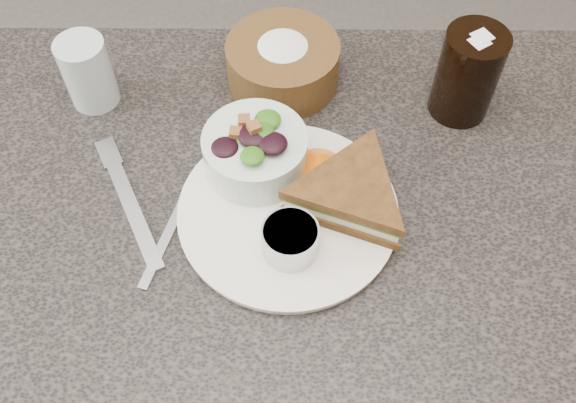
% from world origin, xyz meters
% --- Properties ---
extents(floor, '(6.00, 6.00, 0.00)m').
position_xyz_m(floor, '(0.00, 0.00, 0.00)').
color(floor, '#52504D').
rests_on(floor, ground).
extents(dining_table, '(1.00, 0.70, 0.75)m').
position_xyz_m(dining_table, '(0.00, 0.00, 0.38)').
color(dining_table, black).
rests_on(dining_table, floor).
extents(dinner_plate, '(0.27, 0.27, 0.01)m').
position_xyz_m(dinner_plate, '(0.02, 0.01, 0.76)').
color(dinner_plate, silver).
rests_on(dinner_plate, dining_table).
extents(sandwich, '(0.23, 0.23, 0.05)m').
position_xyz_m(sandwich, '(0.10, 0.01, 0.79)').
color(sandwich, brown).
rests_on(sandwich, dinner_plate).
extents(salad_bowl, '(0.17, 0.17, 0.08)m').
position_xyz_m(salad_bowl, '(-0.02, 0.07, 0.80)').
color(salad_bowl, silver).
rests_on(salad_bowl, dinner_plate).
extents(dressing_ramekin, '(0.08, 0.08, 0.04)m').
position_xyz_m(dressing_ramekin, '(0.03, -0.05, 0.78)').
color(dressing_ramekin, '#AAAFB5').
rests_on(dressing_ramekin, dinner_plate).
extents(orange_wedge, '(0.09, 0.09, 0.03)m').
position_xyz_m(orange_wedge, '(0.06, 0.07, 0.78)').
color(orange_wedge, orange).
rests_on(orange_wedge, dinner_plate).
extents(fork, '(0.10, 0.18, 0.01)m').
position_xyz_m(fork, '(-0.18, 0.01, 0.75)').
color(fork, '#9A9EA3').
rests_on(fork, dining_table).
extents(knife, '(0.07, 0.18, 0.00)m').
position_xyz_m(knife, '(-0.12, -0.01, 0.75)').
color(knife, gray).
rests_on(knife, dining_table).
extents(bread_basket, '(0.18, 0.18, 0.09)m').
position_xyz_m(bread_basket, '(0.01, 0.24, 0.80)').
color(bread_basket, brown).
rests_on(bread_basket, dining_table).
extents(cola_glass, '(0.09, 0.09, 0.14)m').
position_xyz_m(cola_glass, '(0.26, 0.19, 0.82)').
color(cola_glass, black).
rests_on(cola_glass, dining_table).
extents(water_glass, '(0.07, 0.07, 0.10)m').
position_xyz_m(water_glass, '(-0.25, 0.20, 0.80)').
color(water_glass, '#ABBDC5').
rests_on(water_glass, dining_table).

